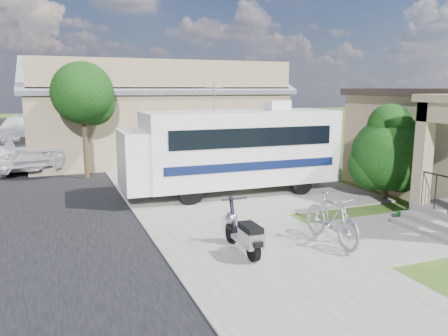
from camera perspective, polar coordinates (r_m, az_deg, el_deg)
name	(u,v)px	position (r m, az deg, el deg)	size (l,w,h in m)	color
ground	(281,236)	(10.84, 7.46, -8.82)	(120.00, 120.00, 0.00)	#213D10
sidewalk_slab	(151,169)	(19.66, -9.49, -0.09)	(4.00, 80.00, 0.06)	slate
driveway_slab	(256,190)	(15.34, 4.18, -2.94)	(7.00, 6.00, 0.05)	slate
walk_slab	(407,233)	(11.83, 22.84, -7.80)	(4.00, 3.00, 0.05)	slate
warehouse	(152,118)	(23.48, -9.33, 6.42)	(12.50, 8.40, 5.04)	#806E50
street_tree_a	(85,96)	(18.02, -17.65, 8.93)	(2.44, 2.40, 4.58)	#302215
street_tree_b	(72,91)	(28.00, -19.24, 9.48)	(2.44, 2.40, 4.73)	#302215
street_tree_c	(66,94)	(36.99, -19.90, 9.07)	(2.44, 2.40, 4.42)	#302215
motorhome	(232,148)	(14.65, 1.11, 2.65)	(7.23, 2.47, 3.68)	silver
shrub	(388,151)	(14.81, 20.64, 2.05)	(2.51, 2.40, 3.08)	#302215
scooter	(244,234)	(9.41, 2.66, -8.59)	(0.59, 1.68, 1.11)	black
bicycle	(331,221)	(10.27, 13.82, -6.69)	(0.55, 1.95, 1.17)	#929299
pickup_truck	(24,150)	(21.62, -24.62, 2.17)	(2.71, 5.89, 1.64)	silver
van	(23,132)	(29.35, -24.79, 4.32)	(2.64, 6.50, 1.89)	silver
garden_hose	(406,217)	(12.88, 22.64, -5.97)	(0.46, 0.46, 0.21)	#125D1B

